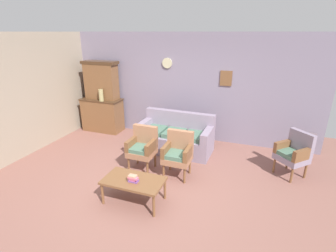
{
  "coord_description": "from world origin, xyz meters",
  "views": [
    {
      "loc": [
        1.69,
        -3.61,
        2.7
      ],
      "look_at": [
        -0.02,
        1.05,
        0.85
      ],
      "focal_mm": 27.16,
      "sensor_mm": 36.0,
      "label": 1
    }
  ],
  "objects_px": {
    "armchair_by_doorway": "(143,146)",
    "armchair_row_middle": "(178,152)",
    "wingback_chair_by_fireplace": "(294,152)",
    "floor_vase_by_wall": "(309,148)",
    "book_stack_on_table": "(133,179)",
    "vase_on_cabinet": "(101,95)",
    "coffee_table": "(134,182)",
    "floral_couch": "(176,137)",
    "side_cabinet": "(103,115)"
  },
  "relations": [
    {
      "from": "vase_on_cabinet",
      "to": "floral_couch",
      "type": "relative_size",
      "value": 0.18
    },
    {
      "from": "side_cabinet",
      "to": "book_stack_on_table",
      "type": "bearing_deg",
      "value": -48.74
    },
    {
      "from": "armchair_by_doorway",
      "to": "armchair_row_middle",
      "type": "distance_m",
      "value": 0.76
    },
    {
      "from": "floral_couch",
      "to": "armchair_row_middle",
      "type": "bearing_deg",
      "value": -69.29
    },
    {
      "from": "coffee_table",
      "to": "floor_vase_by_wall",
      "type": "height_order",
      "value": "floor_vase_by_wall"
    },
    {
      "from": "coffee_table",
      "to": "armchair_by_doorway",
      "type": "bearing_deg",
      "value": 107.65
    },
    {
      "from": "side_cabinet",
      "to": "coffee_table",
      "type": "bearing_deg",
      "value": -48.47
    },
    {
      "from": "floral_couch",
      "to": "armchair_by_doorway",
      "type": "relative_size",
      "value": 1.95
    },
    {
      "from": "side_cabinet",
      "to": "armchair_by_doorway",
      "type": "relative_size",
      "value": 1.28
    },
    {
      "from": "armchair_by_doorway",
      "to": "armchair_row_middle",
      "type": "xyz_separation_m",
      "value": [
        0.76,
        -0.01,
        0.0
      ]
    },
    {
      "from": "wingback_chair_by_fireplace",
      "to": "floor_vase_by_wall",
      "type": "distance_m",
      "value": 0.85
    },
    {
      "from": "vase_on_cabinet",
      "to": "floor_vase_by_wall",
      "type": "relative_size",
      "value": 0.49
    },
    {
      "from": "floor_vase_by_wall",
      "to": "wingback_chair_by_fireplace",
      "type": "bearing_deg",
      "value": -117.67
    },
    {
      "from": "side_cabinet",
      "to": "armchair_row_middle",
      "type": "distance_m",
      "value": 3.23
    },
    {
      "from": "coffee_table",
      "to": "floor_vase_by_wall",
      "type": "relative_size",
      "value": 1.53
    },
    {
      "from": "vase_on_cabinet",
      "to": "armchair_row_middle",
      "type": "distance_m",
      "value": 3.08
    },
    {
      "from": "armchair_by_doorway",
      "to": "wingback_chair_by_fireplace",
      "type": "xyz_separation_m",
      "value": [
        2.89,
        0.78,
        0.0
      ]
    },
    {
      "from": "floral_couch",
      "to": "armchair_row_middle",
      "type": "xyz_separation_m",
      "value": [
        0.4,
        -1.07,
        0.17
      ]
    },
    {
      "from": "vase_on_cabinet",
      "to": "floor_vase_by_wall",
      "type": "height_order",
      "value": "vase_on_cabinet"
    },
    {
      "from": "armchair_by_doorway",
      "to": "book_stack_on_table",
      "type": "relative_size",
      "value": 5.54
    },
    {
      "from": "book_stack_on_table",
      "to": "floral_couch",
      "type": "bearing_deg",
      "value": 90.14
    },
    {
      "from": "armchair_by_doorway",
      "to": "vase_on_cabinet",
      "type": "bearing_deg",
      "value": 143.0
    },
    {
      "from": "wingback_chair_by_fireplace",
      "to": "coffee_table",
      "type": "relative_size",
      "value": 0.9
    },
    {
      "from": "vase_on_cabinet",
      "to": "floral_couch",
      "type": "height_order",
      "value": "vase_on_cabinet"
    },
    {
      "from": "armchair_row_middle",
      "to": "floral_couch",
      "type": "bearing_deg",
      "value": 110.71
    },
    {
      "from": "armchair_by_doorway",
      "to": "floor_vase_by_wall",
      "type": "bearing_deg",
      "value": 24.78
    },
    {
      "from": "vase_on_cabinet",
      "to": "armchair_by_doorway",
      "type": "xyz_separation_m",
      "value": [
        1.9,
        -1.43,
        -0.59
      ]
    },
    {
      "from": "vase_on_cabinet",
      "to": "book_stack_on_table",
      "type": "bearing_deg",
      "value": -48.43
    },
    {
      "from": "armchair_by_doorway",
      "to": "book_stack_on_table",
      "type": "distance_m",
      "value": 1.18
    },
    {
      "from": "book_stack_on_table",
      "to": "wingback_chair_by_fireplace",
      "type": "bearing_deg",
      "value": 36.95
    },
    {
      "from": "floral_couch",
      "to": "wingback_chair_by_fireplace",
      "type": "relative_size",
      "value": 1.95
    },
    {
      "from": "armchair_row_middle",
      "to": "side_cabinet",
      "type": "bearing_deg",
      "value": 149.9
    },
    {
      "from": "armchair_by_doorway",
      "to": "armchair_row_middle",
      "type": "height_order",
      "value": "same"
    },
    {
      "from": "wingback_chair_by_fireplace",
      "to": "floor_vase_by_wall",
      "type": "xyz_separation_m",
      "value": [
        0.38,
        0.73,
        -0.17
      ]
    },
    {
      "from": "armchair_by_doorway",
      "to": "floor_vase_by_wall",
      "type": "relative_size",
      "value": 1.38
    },
    {
      "from": "vase_on_cabinet",
      "to": "coffee_table",
      "type": "bearing_deg",
      "value": -48.14
    },
    {
      "from": "armchair_row_middle",
      "to": "book_stack_on_table",
      "type": "distance_m",
      "value": 1.18
    },
    {
      "from": "coffee_table",
      "to": "book_stack_on_table",
      "type": "bearing_deg",
      "value": -65.44
    },
    {
      "from": "floral_couch",
      "to": "armchair_row_middle",
      "type": "relative_size",
      "value": 1.95
    },
    {
      "from": "floral_couch",
      "to": "armchair_by_doorway",
      "type": "height_order",
      "value": "same"
    },
    {
      "from": "side_cabinet",
      "to": "wingback_chair_by_fireplace",
      "type": "distance_m",
      "value": 4.99
    },
    {
      "from": "side_cabinet",
      "to": "floor_vase_by_wall",
      "type": "distance_m",
      "value": 5.3
    },
    {
      "from": "book_stack_on_table",
      "to": "floor_vase_by_wall",
      "type": "distance_m",
      "value": 3.92
    },
    {
      "from": "floral_couch",
      "to": "armchair_by_doorway",
      "type": "xyz_separation_m",
      "value": [
        -0.36,
        -1.06,
        0.17
      ]
    },
    {
      "from": "armchair_by_doorway",
      "to": "floor_vase_by_wall",
      "type": "xyz_separation_m",
      "value": [
        3.27,
        1.51,
        -0.17
      ]
    },
    {
      "from": "wingback_chair_by_fireplace",
      "to": "book_stack_on_table",
      "type": "relative_size",
      "value": 5.54
    },
    {
      "from": "floral_couch",
      "to": "coffee_table",
      "type": "xyz_separation_m",
      "value": [
        -0.02,
        -2.13,
        0.05
      ]
    },
    {
      "from": "vase_on_cabinet",
      "to": "armchair_by_doorway",
      "type": "distance_m",
      "value": 2.45
    },
    {
      "from": "armchair_row_middle",
      "to": "book_stack_on_table",
      "type": "bearing_deg",
      "value": -109.79
    },
    {
      "from": "floor_vase_by_wall",
      "to": "floral_couch",
      "type": "bearing_deg",
      "value": -171.21
    }
  ]
}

